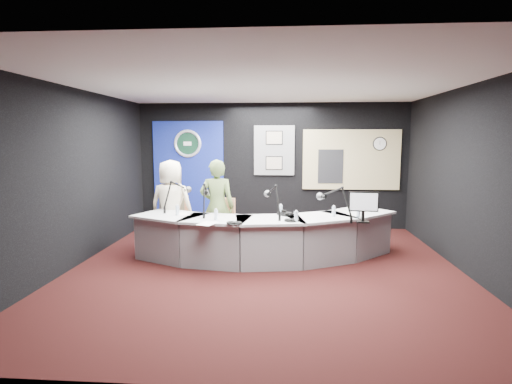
# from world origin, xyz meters

# --- Properties ---
(ground) EXTENTS (6.00, 6.00, 0.00)m
(ground) POSITION_xyz_m (0.00, 0.00, 0.00)
(ground) COLOR black
(ground) RESTS_ON ground
(ceiling) EXTENTS (6.00, 6.00, 0.02)m
(ceiling) POSITION_xyz_m (0.00, 0.00, 2.80)
(ceiling) COLOR silver
(ceiling) RESTS_ON ground
(wall_back) EXTENTS (6.00, 0.02, 2.80)m
(wall_back) POSITION_xyz_m (0.00, 3.00, 1.40)
(wall_back) COLOR black
(wall_back) RESTS_ON ground
(wall_front) EXTENTS (6.00, 0.02, 2.80)m
(wall_front) POSITION_xyz_m (0.00, -3.00, 1.40)
(wall_front) COLOR black
(wall_front) RESTS_ON ground
(wall_left) EXTENTS (0.02, 6.00, 2.80)m
(wall_left) POSITION_xyz_m (-3.00, 0.00, 1.40)
(wall_left) COLOR black
(wall_left) RESTS_ON ground
(wall_right) EXTENTS (0.02, 6.00, 2.80)m
(wall_right) POSITION_xyz_m (3.00, 0.00, 1.40)
(wall_right) COLOR black
(wall_right) RESTS_ON ground
(broadcast_desk) EXTENTS (4.50, 1.90, 0.75)m
(broadcast_desk) POSITION_xyz_m (-0.05, 0.55, 0.38)
(broadcast_desk) COLOR #B4B6B9
(broadcast_desk) RESTS_ON ground
(backdrop_panel) EXTENTS (1.60, 0.05, 2.30)m
(backdrop_panel) POSITION_xyz_m (-1.90, 2.97, 1.25)
(backdrop_panel) COLOR navy
(backdrop_panel) RESTS_ON wall_back
(agency_seal) EXTENTS (0.63, 0.07, 0.63)m
(agency_seal) POSITION_xyz_m (-1.90, 2.93, 1.90)
(agency_seal) COLOR silver
(agency_seal) RESTS_ON backdrop_panel
(seal_center) EXTENTS (0.48, 0.01, 0.48)m
(seal_center) POSITION_xyz_m (-1.90, 2.94, 1.90)
(seal_center) COLOR black
(seal_center) RESTS_ON backdrop_panel
(pinboard) EXTENTS (0.90, 0.04, 1.10)m
(pinboard) POSITION_xyz_m (0.05, 2.97, 1.75)
(pinboard) COLOR slate
(pinboard) RESTS_ON wall_back
(framed_photo_upper) EXTENTS (0.34, 0.02, 0.27)m
(framed_photo_upper) POSITION_xyz_m (0.05, 2.94, 2.03)
(framed_photo_upper) COLOR gray
(framed_photo_upper) RESTS_ON pinboard
(framed_photo_lower) EXTENTS (0.34, 0.02, 0.27)m
(framed_photo_lower) POSITION_xyz_m (0.05, 2.94, 1.47)
(framed_photo_lower) COLOR gray
(framed_photo_lower) RESTS_ON pinboard
(booth_window_frame) EXTENTS (2.12, 0.06, 1.32)m
(booth_window_frame) POSITION_xyz_m (1.75, 2.97, 1.55)
(booth_window_frame) COLOR tan
(booth_window_frame) RESTS_ON wall_back
(booth_glow) EXTENTS (2.00, 0.02, 1.20)m
(booth_glow) POSITION_xyz_m (1.75, 2.96, 1.55)
(booth_glow) COLOR beige
(booth_glow) RESTS_ON booth_window_frame
(equipment_rack) EXTENTS (0.55, 0.02, 0.75)m
(equipment_rack) POSITION_xyz_m (1.30, 2.94, 1.40)
(equipment_rack) COLOR black
(equipment_rack) RESTS_ON booth_window_frame
(wall_clock) EXTENTS (0.28, 0.01, 0.28)m
(wall_clock) POSITION_xyz_m (2.35, 2.94, 1.90)
(wall_clock) COLOR white
(wall_clock) RESTS_ON booth_window_frame
(armchair_left) EXTENTS (0.56, 0.56, 0.90)m
(armchair_left) POSITION_xyz_m (-1.76, 1.05, 0.45)
(armchair_left) COLOR tan
(armchair_left) RESTS_ON ground
(armchair_right) EXTENTS (0.74, 0.74, 1.04)m
(armchair_right) POSITION_xyz_m (-0.89, 0.84, 0.52)
(armchair_right) COLOR tan
(armchair_right) RESTS_ON ground
(draped_jacket) EXTENTS (0.51, 0.15, 0.70)m
(draped_jacket) POSITION_xyz_m (-1.81, 1.30, 0.62)
(draped_jacket) COLOR gray
(draped_jacket) RESTS_ON armchair_left
(person_man) EXTENTS (0.84, 0.59, 1.63)m
(person_man) POSITION_xyz_m (-1.76, 1.05, 0.82)
(person_man) COLOR beige
(person_man) RESTS_ON ground
(person_woman) EXTENTS (0.61, 0.41, 1.66)m
(person_woman) POSITION_xyz_m (-0.89, 0.84, 0.83)
(person_woman) COLOR #536836
(person_woman) RESTS_ON ground
(computer_monitor) EXTENTS (0.42, 0.06, 0.29)m
(computer_monitor) POSITION_xyz_m (1.48, 0.05, 1.07)
(computer_monitor) COLOR black
(computer_monitor) RESTS_ON broadcast_desk
(desk_phone) EXTENTS (0.26, 0.26, 0.05)m
(desk_phone) POSITION_xyz_m (0.30, 0.55, 0.78)
(desk_phone) COLOR black
(desk_phone) RESTS_ON broadcast_desk
(headphones_near) EXTENTS (0.22, 0.22, 0.04)m
(headphones_near) POSITION_xyz_m (0.40, 0.07, 0.77)
(headphones_near) COLOR black
(headphones_near) RESTS_ON broadcast_desk
(headphones_far) EXTENTS (0.23, 0.23, 0.04)m
(headphones_far) POSITION_xyz_m (-0.45, -0.20, 0.77)
(headphones_far) COLOR black
(headphones_far) RESTS_ON broadcast_desk
(paper_stack) EXTENTS (0.33, 0.37, 0.00)m
(paper_stack) POSITION_xyz_m (-1.43, 0.52, 0.75)
(paper_stack) COLOR white
(paper_stack) RESTS_ON broadcast_desk
(notepad) EXTENTS (0.32, 0.38, 0.00)m
(notepad) POSITION_xyz_m (-0.85, -0.20, 0.75)
(notepad) COLOR white
(notepad) RESTS_ON broadcast_desk
(boom_mic_a) EXTENTS (0.40, 0.67, 0.60)m
(boom_mic_a) POSITION_xyz_m (-1.60, 0.85, 1.05)
(boom_mic_a) COLOR black
(boom_mic_a) RESTS_ON broadcast_desk
(boom_mic_b) EXTENTS (0.19, 0.74, 0.60)m
(boom_mic_b) POSITION_xyz_m (-1.03, 0.50, 1.05)
(boom_mic_b) COLOR black
(boom_mic_b) RESTS_ON broadcast_desk
(boom_mic_c) EXTENTS (0.33, 0.70, 0.60)m
(boom_mic_c) POSITION_xyz_m (0.11, 0.37, 1.05)
(boom_mic_c) COLOR black
(boom_mic_c) RESTS_ON broadcast_desk
(boom_mic_d) EXTENTS (0.55, 0.56, 0.60)m
(boom_mic_d) POSITION_xyz_m (1.07, 0.21, 1.05)
(boom_mic_d) COLOR black
(boom_mic_d) RESTS_ON broadcast_desk
(water_bottles) EXTENTS (3.03, 0.63, 0.18)m
(water_bottles) POSITION_xyz_m (0.00, 0.31, 0.84)
(water_bottles) COLOR silver
(water_bottles) RESTS_ON broadcast_desk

